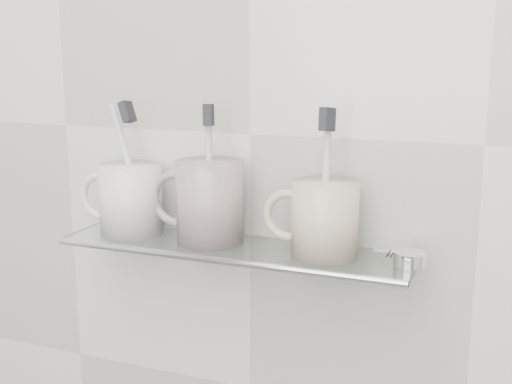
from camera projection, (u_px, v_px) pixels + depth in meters
The scene contains 18 objects.
wall_back at pixel (250, 134), 0.92m from camera, with size 2.50×2.50×0.00m, color silver.
shelf_glass at pixel (233, 249), 0.90m from camera, with size 0.50×0.12×0.01m, color silver.
shelf_rail at pixel (216, 260), 0.85m from camera, with size 0.01×0.01×0.50m, color silver.
bracket_left at pixel (124, 233), 1.02m from camera, with size 0.02×0.02×0.03m, color silver.
bracket_right at pixel (389, 264), 0.87m from camera, with size 0.02×0.02×0.03m, color silver.
mug_left at pixel (131, 199), 0.95m from camera, with size 0.09×0.09×0.10m, color white.
mug_left_handle at pixel (101, 196), 0.97m from camera, with size 0.07×0.07×0.01m, color white.
toothbrush_left at pixel (130, 167), 0.94m from camera, with size 0.01×0.01×0.19m, color silver.
bristles_left at pixel (127, 112), 0.92m from camera, with size 0.01×0.02×0.03m, color black.
mug_center at pixel (210, 202), 0.90m from camera, with size 0.10×0.10×0.12m, color silver.
mug_center_handle at pixel (176, 199), 0.92m from camera, with size 0.08×0.08×0.01m, color silver.
toothbrush_center at pixel (209, 172), 0.89m from camera, with size 0.01×0.01×0.19m, color #B2B9C2.
bristles_center at pixel (209, 115), 0.88m from camera, with size 0.01×0.02×0.03m, color black.
mug_right at pixel (325, 219), 0.84m from camera, with size 0.09×0.09×0.10m, color beige.
mug_right_handle at pixel (288, 215), 0.86m from camera, with size 0.07×0.07×0.01m, color beige.
toothbrush_right at pixel (326, 181), 0.83m from camera, with size 0.01×0.01×0.19m, color beige.
bristles_right at pixel (327, 119), 0.82m from camera, with size 0.01×0.02×0.03m, color black.
chrome_cap at pixel (410, 259), 0.81m from camera, with size 0.04×0.04×0.02m, color silver.
Camera 1 is at (0.34, 0.25, 1.36)m, focal length 45.00 mm.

